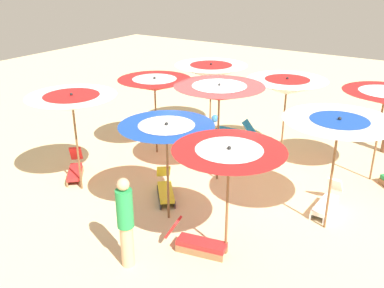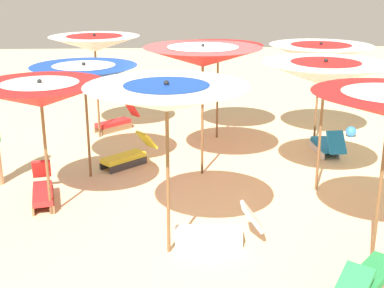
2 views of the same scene
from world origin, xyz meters
name	(u,v)px [view 1 (image 1 of 2)]	position (x,y,z in m)	size (l,w,h in m)	color
ground	(225,181)	(0.00, 0.00, -0.02)	(36.01, 36.01, 0.04)	beige
beach_umbrella_0	(211,71)	(2.73, 2.07, 2.05)	(2.27, 2.27, 2.31)	brown
beach_umbrella_1	(155,85)	(0.51, 2.57, 2.05)	(2.05, 2.05, 2.27)	brown
beach_umbrella_2	(72,102)	(-2.29, 2.77, 2.22)	(2.06, 2.06, 2.45)	brown
beach_umbrella_3	(287,86)	(2.01, -0.69, 2.13)	(2.13, 2.13, 2.39)	brown
beach_umbrella_4	(219,93)	(-0.01, 0.23, 2.30)	(2.19, 2.19, 2.54)	brown
beach_umbrella_5	(167,133)	(-2.18, 0.20, 1.98)	(1.95, 1.95, 2.22)	brown
beach_umbrella_7	(338,128)	(-0.69, -2.78, 2.23)	(2.15, 2.15, 2.47)	brown
beach_umbrella_8	(229,159)	(-2.61, -1.46, 2.00)	(2.01, 2.01, 2.24)	brown
lounger_0	(165,189)	(-1.50, 0.78, 0.21)	(1.18, 1.09, 0.63)	#333338
lounger_1	(326,203)	(-0.02, -2.60, 0.20)	(1.28, 0.38, 0.64)	silver
lounger_2	(75,170)	(-1.93, 3.37, 0.21)	(1.12, 1.04, 0.69)	olive
lounger_3	(234,131)	(2.76, 1.22, 0.21)	(0.44, 1.29, 0.65)	silver
lounger_5	(197,242)	(-2.84, -0.97, 0.20)	(0.58, 1.23, 0.62)	olive
beachgoer_1	(126,221)	(-3.87, -0.11, 0.94)	(0.30, 0.30, 1.78)	#D8A87F
beach_ball	(215,118)	(3.73, 2.47, 0.13)	(0.25, 0.25, 0.25)	#337FE5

